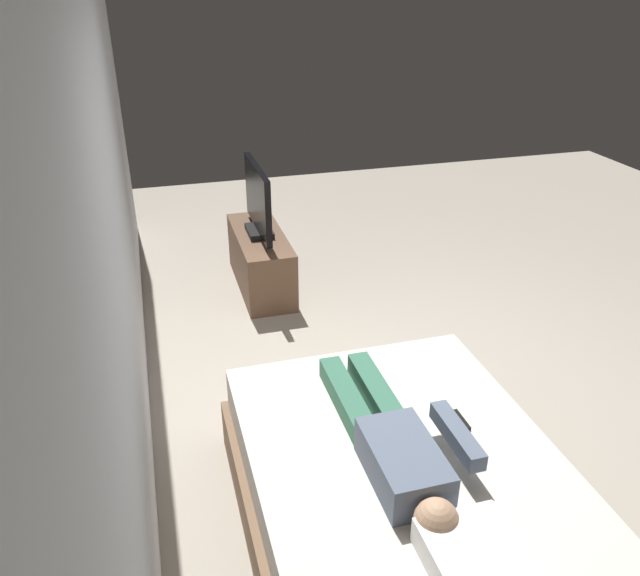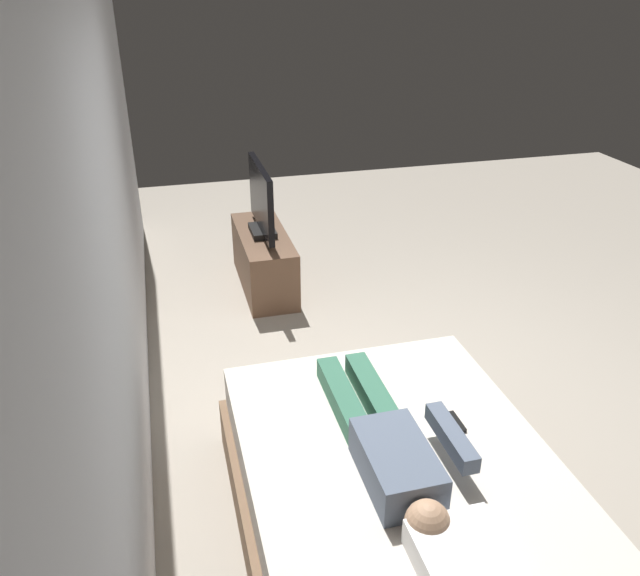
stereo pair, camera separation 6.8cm
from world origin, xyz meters
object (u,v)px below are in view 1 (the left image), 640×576
pillow (481,570)px  tv_stand (261,261)px  person (395,444)px  tv (258,202)px  bed (405,505)px  remote (460,420)px

pillow → tv_stand: pillow is taller
person → tv: tv is taller
bed → pillow: (-0.65, 0.00, 0.34)m
bed → remote: bearing=-62.5°
bed → tv: 2.97m
tv → remote: bearing=-170.4°
person → pillow: bearing=-175.1°
bed → tv: bearing=2.3°
tv → person: bearing=-178.8°
bed → pillow: bearing=180.0°
pillow → person: (0.68, 0.06, 0.02)m
bed → remote: remote is taller
tv → pillow: bearing=-178.1°
tv_stand → person: bearing=-178.8°
person → tv: size_ratio=1.43×
remote → tv: 2.79m
remote → tv: (2.75, 0.46, 0.24)m
pillow → tv_stand: size_ratio=0.44×
remote → pillow: bearing=157.5°
remote → person: bearing=110.5°
tv_stand → tv: tv is taller
person → bed: bearing=-116.1°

